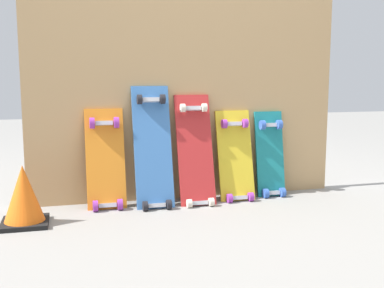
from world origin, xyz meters
name	(u,v)px	position (x,y,z in m)	size (l,w,h in m)	color
ground_plane	(189,199)	(0.00, 0.00, 0.00)	(12.00, 12.00, 0.00)	gray
plywood_wall_panel	(186,61)	(0.00, 0.07, 0.87)	(1.98, 0.04, 1.74)	tan
skateboard_orange	(106,164)	(-0.52, -0.04, 0.26)	(0.23, 0.21, 0.65)	orange
skateboard_blue	(153,152)	(-0.24, -0.07, 0.33)	(0.23, 0.27, 0.79)	#386BAD
skateboard_red	(195,155)	(0.02, -0.07, 0.29)	(0.22, 0.26, 0.74)	#B22626
skateboard_yellow	(236,161)	(0.29, -0.05, 0.24)	(0.23, 0.22, 0.63)	gold
skateboard_teal	(270,159)	(0.54, -0.02, 0.24)	(0.19, 0.17, 0.61)	#197A7F
traffic_cone	(24,196)	(-0.97, -0.29, 0.16)	(0.24, 0.24, 0.32)	black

